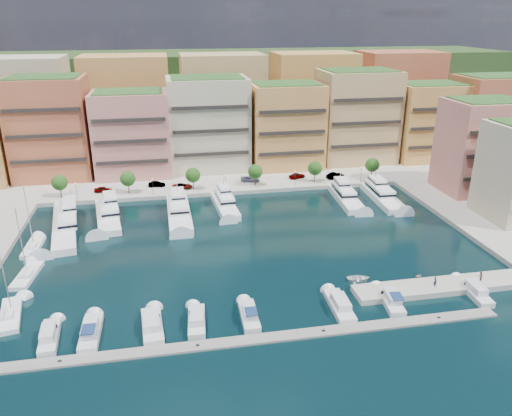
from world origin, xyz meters
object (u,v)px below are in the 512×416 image
object	(u,v)px
tree_2	(193,175)
tender_0	(359,278)
lamppost_0	(76,188)
cruiser_0	(49,337)
tree_0	(59,183)
car_1	(157,184)
car_5	(335,176)
tree_5	(372,165)
cruiser_1	(91,333)
cruiser_3	(197,321)
yacht_0	(65,222)
yacht_6	(382,195)
cruiser_4	(249,316)
person_1	(480,276)
lamppost_4	(361,172)
yacht_1	(108,214)
cruiser_7	(391,300)
tree_3	(255,172)
car_4	(297,176)
yacht_2	(179,210)
car_2	(182,186)
sailboat_1	(27,276)
lamppost_3	(295,175)
yacht_3	(225,203)
yacht_5	(345,196)
car_3	(250,179)
sailboat_2	(33,248)
sailboat_0	(11,316)
tender_1	(418,276)
tree_1	(128,179)
lamppost_1	(153,184)
lamppost_2	(226,180)
person_0	(435,281)
cruiser_9	(474,292)
tree_4	(315,168)

from	to	relation	value
tree_2	tender_0	distance (m)	56.13
lamppost_0	cruiser_0	xyz separation A→B (m)	(3.76, -55.79, -3.28)
tree_0	car_1	distance (m)	23.32
car_5	tree_5	bearing A→B (deg)	-118.39
cruiser_1	cruiser_3	size ratio (longest dim) A/B	1.10
yacht_0	yacht_6	distance (m)	73.70
cruiser_4	person_1	distance (m)	39.70
car_5	lamppost_4	bearing A→B (deg)	-143.81
yacht_1	cruiser_7	world-z (taller)	yacht_1
tree_3	car_4	xyz separation A→B (m)	(12.24, 3.81, -2.97)
yacht_2	person_1	size ratio (longest dim) A/B	12.60
yacht_2	car_2	xyz separation A→B (m)	(1.54, 15.22, 0.52)
lamppost_0	yacht_2	xyz separation A→B (m)	(23.65, -12.27, -2.62)
cruiser_1	cruiser_4	world-z (taller)	same
cruiser_1	sailboat_1	distance (m)	23.29
lamppost_3	cruiser_1	size ratio (longest dim) A/B	0.47
yacht_3	yacht_5	distance (m)	29.57
lamppost_4	tree_5	bearing A→B (deg)	29.90
yacht_6	car_3	xyz separation A→B (m)	(-29.81, 16.73, 0.51)
tree_3	sailboat_2	world-z (taller)	sailboat_2
yacht_2	sailboat_0	xyz separation A→B (m)	(-26.75, -36.54, -0.90)
yacht_1	car_4	distance (m)	51.28
tender_1	car_1	distance (m)	70.57
tree_1	car_3	distance (m)	31.58
tree_3	tender_1	distance (m)	54.91
lamppost_1	cruiser_0	distance (m)	57.67
car_4	car_1	bearing A→B (deg)	71.93
sailboat_0	yacht_6	bearing A→B (deg)	26.35
lamppost_0	yacht_6	xyz separation A→B (m)	(73.06, -11.08, -2.62)
tender_1	car_3	size ratio (longest dim) A/B	0.30
tree_0	yacht_6	bearing A→B (deg)	-9.85
lamppost_2	person_0	size ratio (longest dim) A/B	2.34
lamppost_3	cruiser_0	xyz separation A→B (m)	(-50.24, -55.79, -3.28)
lamppost_0	tender_0	xyz separation A→B (m)	(52.61, -47.96, -3.41)
tree_0	car_3	distance (m)	47.47
car_5	person_0	size ratio (longest dim) A/B	2.81
sailboat_1	person_1	bearing A→B (deg)	-12.77
tree_5	yacht_2	bearing A→B (deg)	-164.45
yacht_6	tender_0	size ratio (longest dim) A/B	4.86
yacht_1	cruiser_0	size ratio (longest dim) A/B	2.46
cruiser_1	yacht_0	bearing A→B (deg)	103.50
tender_1	car_4	distance (m)	55.55
car_4	cruiser_9	bearing A→B (deg)	173.58
tree_4	car_2	size ratio (longest dim) A/B	1.08
tree_0	car_5	xyz separation A→B (m)	(70.37, 1.74, -2.91)
tender_1	car_3	xyz separation A→B (m)	(-19.84, 54.66, 1.34)
tree_1	tree_3	xyz separation A→B (m)	(32.00, 0.00, 0.00)
lamppost_0	cruiser_7	world-z (taller)	lamppost_0
tree_4	cruiser_7	xyz separation A→B (m)	(-5.20, -58.11, -4.17)
sailboat_0	tender_0	world-z (taller)	sailboat_0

